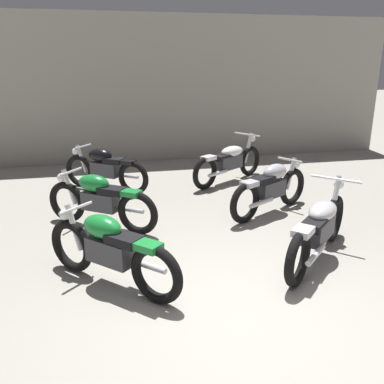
% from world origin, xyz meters
% --- Properties ---
extents(ground_plane, '(60.00, 60.00, 0.00)m').
position_xyz_m(ground_plane, '(0.00, 0.00, 0.00)').
color(ground_plane, gray).
extents(back_wall, '(12.72, 0.24, 3.60)m').
position_xyz_m(back_wall, '(0.00, 7.23, 1.80)').
color(back_wall, '#9E998E').
rests_on(back_wall, ground).
extents(motorcycle_left_row_0, '(1.47, 1.47, 0.88)m').
position_xyz_m(motorcycle_left_row_0, '(-1.30, 0.94, 0.46)').
color(motorcycle_left_row_0, black).
rests_on(motorcycle_left_row_0, ground).
extents(motorcycle_left_row_1, '(1.67, 1.23, 0.88)m').
position_xyz_m(motorcycle_left_row_1, '(-1.40, 2.74, 0.46)').
color(motorcycle_left_row_1, black).
rests_on(motorcycle_left_row_1, ground).
extents(motorcycle_left_row_2, '(1.64, 1.28, 0.88)m').
position_xyz_m(motorcycle_left_row_2, '(-1.30, 4.70, 0.46)').
color(motorcycle_left_row_2, black).
rests_on(motorcycle_left_row_2, ground).
extents(motorcycle_right_row_0, '(1.63, 1.59, 0.97)m').
position_xyz_m(motorcycle_right_row_0, '(1.34, 1.02, 0.45)').
color(motorcycle_right_row_0, black).
rests_on(motorcycle_right_row_0, ground).
extents(motorcycle_right_row_1, '(1.76, 1.09, 0.88)m').
position_xyz_m(motorcycle_right_row_1, '(1.41, 2.78, 0.46)').
color(motorcycle_right_row_1, black).
rests_on(motorcycle_right_row_1, ground).
extents(motorcycle_right_row_2, '(1.87, 1.29, 0.97)m').
position_xyz_m(motorcycle_right_row_2, '(1.30, 4.75, 0.45)').
color(motorcycle_right_row_2, black).
rests_on(motorcycle_right_row_2, ground).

